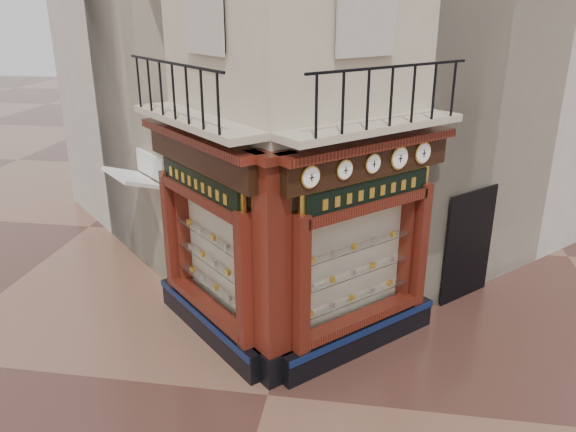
% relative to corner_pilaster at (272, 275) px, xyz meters
% --- Properties ---
extents(ground, '(80.00, 80.00, 0.00)m').
position_rel_corner_pilaster_xyz_m(ground, '(0.00, -0.50, -1.95)').
color(ground, '#452720').
rests_on(ground, ground).
extents(main_building, '(11.31, 11.31, 12.00)m').
position_rel_corner_pilaster_xyz_m(main_building, '(0.00, 5.66, 4.05)').
color(main_building, '#C1B496').
rests_on(main_building, ground).
extents(neighbour_left, '(11.31, 11.31, 11.00)m').
position_rel_corner_pilaster_xyz_m(neighbour_left, '(-2.47, 8.13, 3.55)').
color(neighbour_left, beige).
rests_on(neighbour_left, ground).
extents(neighbour_right, '(11.31, 11.31, 11.00)m').
position_rel_corner_pilaster_xyz_m(neighbour_right, '(2.47, 8.13, 3.55)').
color(neighbour_right, beige).
rests_on(neighbour_right, ground).
extents(shopfront_left, '(2.86, 2.86, 3.98)m').
position_rel_corner_pilaster_xyz_m(shopfront_left, '(-1.41, 1.07, 0.03)').
color(shopfront_left, black).
rests_on(shopfront_left, ground).
extents(shopfront_right, '(2.86, 2.86, 3.98)m').
position_rel_corner_pilaster_xyz_m(shopfront_right, '(1.41, 1.07, 0.03)').
color(shopfront_right, black).
rests_on(shopfront_right, ground).
extents(corner_pilaster, '(0.85, 0.85, 3.98)m').
position_rel_corner_pilaster_xyz_m(corner_pilaster, '(0.00, 0.00, 0.00)').
color(corner_pilaster, black).
rests_on(corner_pilaster, ground).
extents(balcony, '(5.94, 2.97, 1.03)m').
position_rel_corner_pilaster_xyz_m(balcony, '(0.00, 0.99, 2.27)').
color(balcony, '#C1B496').
rests_on(balcony, ground).
extents(clock_a, '(0.28, 0.28, 0.35)m').
position_rel_corner_pilaster_xyz_m(clock_a, '(0.59, -0.01, 1.67)').
color(clock_a, gold).
rests_on(clock_a, ground).
extents(clock_b, '(0.26, 0.26, 0.32)m').
position_rel_corner_pilaster_xyz_m(clock_b, '(1.07, 0.46, 1.67)').
color(clock_b, gold).
rests_on(clock_b, ground).
extents(clock_c, '(0.27, 0.27, 0.33)m').
position_rel_corner_pilaster_xyz_m(clock_c, '(1.50, 0.89, 1.67)').
color(clock_c, gold).
rests_on(clock_c, ground).
extents(clock_d, '(0.32, 0.32, 0.40)m').
position_rel_corner_pilaster_xyz_m(clock_d, '(1.92, 1.32, 1.67)').
color(clock_d, gold).
rests_on(clock_d, ground).
extents(clock_e, '(0.31, 0.31, 0.39)m').
position_rel_corner_pilaster_xyz_m(clock_e, '(2.33, 1.73, 1.67)').
color(clock_e, gold).
rests_on(clock_e, ground).
extents(awning, '(1.57, 1.57, 0.33)m').
position_rel_corner_pilaster_xyz_m(awning, '(-3.57, 2.86, -1.95)').
color(awning, white).
rests_on(awning, ground).
extents(signboard_left, '(2.11, 2.11, 0.56)m').
position_rel_corner_pilaster_xyz_m(signboard_left, '(-1.46, 1.01, 1.15)').
color(signboard_left, yellow).
rests_on(signboard_left, ground).
extents(signboard_right, '(2.09, 2.09, 0.56)m').
position_rel_corner_pilaster_xyz_m(signboard_right, '(1.46, 1.01, 1.15)').
color(signboard_right, yellow).
rests_on(signboard_right, ground).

